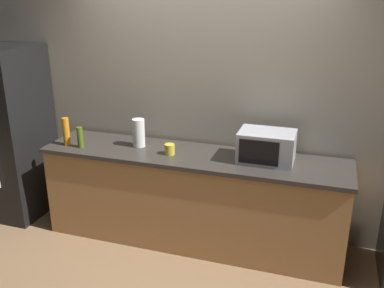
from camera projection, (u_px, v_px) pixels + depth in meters
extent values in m
plane|color=#93704C|center=(178.00, 262.00, 3.85)|extent=(8.00, 8.00, 0.00)
cube|color=#B2A893|center=(205.00, 96.00, 4.12)|extent=(6.40, 0.10, 2.70)
cube|color=#B27F4C|center=(192.00, 200.00, 4.06)|extent=(2.80, 0.60, 0.86)
cube|color=#38332D|center=(192.00, 156.00, 3.91)|extent=(2.84, 0.64, 0.04)
cube|color=black|center=(7.00, 133.00, 4.50)|extent=(0.72, 0.70, 1.80)
cube|color=#B7BABF|center=(267.00, 146.00, 3.71)|extent=(0.48, 0.34, 0.27)
cube|color=black|center=(259.00, 153.00, 3.57)|extent=(0.34, 0.01, 0.21)
cylinder|color=white|center=(139.00, 133.00, 4.06)|extent=(0.12, 0.12, 0.27)
cylinder|color=#4C6B19|center=(80.00, 137.00, 4.05)|extent=(0.06, 0.06, 0.20)
cylinder|color=orange|center=(66.00, 132.00, 4.10)|extent=(0.07, 0.07, 0.27)
cylinder|color=yellow|center=(170.00, 149.00, 3.89)|extent=(0.09, 0.09, 0.10)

